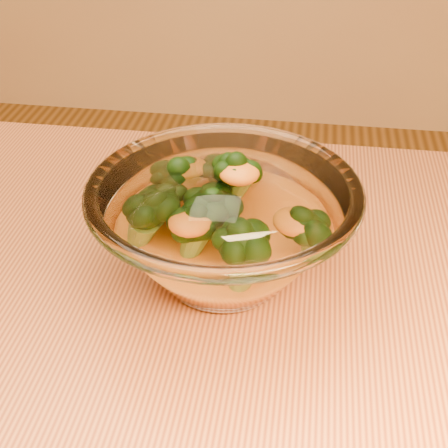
{
  "coord_description": "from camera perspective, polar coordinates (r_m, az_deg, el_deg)",
  "views": [
    {
      "loc": [
        0.08,
        -0.35,
        1.15
      ],
      "look_at": [
        0.01,
        0.11,
        0.81
      ],
      "focal_mm": 50.0,
      "sensor_mm": 36.0,
      "label": 1
    }
  ],
  "objects": [
    {
      "name": "table",
      "position": [
        0.61,
        -2.65,
        -18.45
      ],
      "size": [
        1.2,
        0.8,
        0.75
      ],
      "color": "#B36A35",
      "rests_on": "ground"
    },
    {
      "name": "glass_bowl",
      "position": [
        0.58,
        -0.0,
        -0.44
      ],
      "size": [
        0.25,
        0.25,
        0.11
      ],
      "color": "white",
      "rests_on": "table"
    },
    {
      "name": "cheese_sauce",
      "position": [
        0.59,
        0.0,
        -2.27
      ],
      "size": [
        0.14,
        0.14,
        0.04
      ],
      "primitive_type": "ellipsoid",
      "color": "orange",
      "rests_on": "glass_bowl"
    },
    {
      "name": "broccoli_heap",
      "position": [
        0.57,
        -1.06,
        1.25
      ],
      "size": [
        0.18,
        0.16,
        0.08
      ],
      "color": "black",
      "rests_on": "cheese_sauce"
    }
  ]
}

